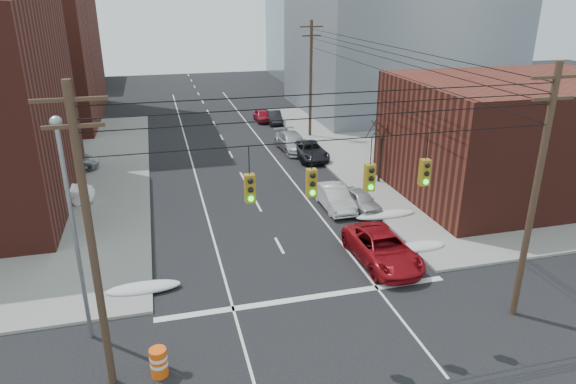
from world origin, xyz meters
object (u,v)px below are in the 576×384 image
parked_car_c (310,151)px  parked_car_d (292,142)px  parked_car_e (262,116)px  red_pickup (382,249)px  parked_car_f (274,117)px  lot_car_d (2,184)px  parked_car_a (361,200)px  construction_barrel (159,362)px  lot_car_a (57,193)px  lot_car_c (3,182)px  lot_car_b (65,162)px  parked_car_b (334,198)px

parked_car_c → parked_car_d: size_ratio=0.95×
parked_car_c → parked_car_e: bearing=95.0°
red_pickup → parked_car_f: 31.64m
parked_car_f → lot_car_d: bearing=-140.1°
parked_car_a → construction_barrel: 18.39m
parked_car_f → lot_car_a: lot_car_a is taller
lot_car_d → parked_car_e: bearing=-60.8°
parked_car_a → lot_car_c: lot_car_c is taller
lot_car_b → parked_car_f: bearing=-67.1°
parked_car_c → parked_car_e: size_ratio=1.38×
red_pickup → parked_car_b: 7.54m
lot_car_a → lot_car_c: lot_car_c is taller
parked_car_d → lot_car_b: parked_car_d is taller
red_pickup → lot_car_a: lot_car_a is taller
parked_car_a → parked_car_b: size_ratio=0.83×
parked_car_a → parked_car_e: parked_car_a is taller
parked_car_c → lot_car_d: 23.43m
parked_car_b → parked_car_c: (1.60, 10.75, -0.03)m
lot_car_b → lot_car_a: bearing=175.1°
lot_car_b → lot_car_d: (-3.54, -4.23, 0.07)m
parked_car_c → lot_car_a: lot_car_a is taller
parked_car_d → lot_car_a: bearing=-158.4°
parked_car_e → lot_car_b: size_ratio=0.74×
lot_car_a → red_pickup: bearing=-123.9°
red_pickup → parked_car_d: size_ratio=1.05×
lot_car_d → parked_car_a: bearing=-118.9°
parked_car_d → lot_car_c: size_ratio=1.05×
red_pickup → parked_car_b: (0.00, 7.54, -0.05)m
lot_car_c → lot_car_d: lot_car_d is taller
lot_car_b → lot_car_c: (-3.62, -3.88, 0.05)m
red_pickup → parked_car_e: 32.75m
lot_car_a → lot_car_d: 4.87m
parked_car_e → parked_car_f: 1.61m
parked_car_c → parked_car_f: parked_car_c is taller
parked_car_a → parked_car_e: 25.84m
parked_car_e → lot_car_c: (-22.20, -16.96, 0.27)m
parked_car_e → lot_car_c: 27.94m
parked_car_b → parked_car_d: (0.77, 13.50, 0.04)m
parked_car_a → lot_car_a: 20.11m
parked_car_a → parked_car_e: size_ratio=1.01×
parked_car_b → parked_car_e: (0.47, 25.21, -0.11)m
parked_car_c → red_pickup: bearing=-94.4°
parked_car_f → lot_car_b: (-19.71, -11.93, 0.20)m
parked_car_e → parked_car_f: (1.13, -1.15, 0.02)m
parked_car_c → lot_car_c: lot_car_c is taller
parked_car_e → lot_car_b: 22.72m
parked_car_a → lot_car_b: size_ratio=0.74×
parked_car_d → lot_car_d: size_ratio=1.20×
parked_car_c → lot_car_c: (-23.33, -2.50, 0.19)m
parked_car_b → parked_car_c: parked_car_b is taller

